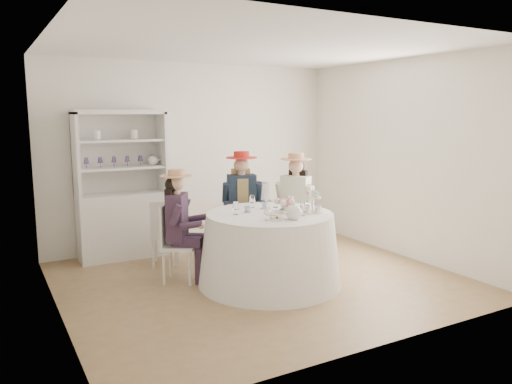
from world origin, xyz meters
TOP-DOWN VIEW (x-y plane):
  - ground at (0.00, 0.00)m, footprint 4.50×4.50m
  - ceiling at (0.00, 0.00)m, footprint 4.50×4.50m
  - wall_back at (0.00, 2.00)m, footprint 4.50×0.00m
  - wall_front at (0.00, -2.00)m, footprint 4.50×0.00m
  - wall_left at (-2.25, 0.00)m, footprint 0.00×4.50m
  - wall_right at (2.25, 0.00)m, footprint 0.00×4.50m
  - tea_table at (0.03, -0.16)m, footprint 1.66×1.66m
  - hutch at (-1.17, 1.77)m, footprint 1.31×0.75m
  - side_table at (0.98, 1.73)m, footprint 0.47×0.47m
  - hatbox at (0.98, 1.73)m, footprint 0.32×0.32m
  - guest_left at (-0.85, 0.41)m, footprint 0.57×0.54m
  - guest_mid at (0.22, 0.88)m, footprint 0.56×0.60m
  - guest_right at (0.83, 0.52)m, footprint 0.62×0.58m
  - spare_chair at (-0.81, 1.07)m, footprint 0.47×0.47m
  - teacup_a at (-0.17, -0.01)m, footprint 0.10×0.10m
  - teacup_b at (0.11, 0.09)m, footprint 0.10×0.10m
  - teacup_c at (0.29, -0.09)m, footprint 0.10×0.10m
  - flower_bowl at (0.25, -0.25)m, footprint 0.24×0.24m
  - flower_arrangement at (0.23, -0.20)m, footprint 0.21×0.21m
  - table_teapot at (0.09, -0.59)m, footprint 0.25×0.18m
  - sandwich_plate at (-0.08, -0.49)m, footprint 0.24×0.24m
  - cupcake_stand at (0.48, -0.37)m, footprint 0.26×0.26m
  - stemware_set at (0.03, -0.16)m, footprint 0.84×0.81m

SIDE VIEW (x-z plane):
  - ground at x=0.00m, z-range 0.00..0.00m
  - side_table at x=0.98m, z-range 0.00..0.62m
  - tea_table at x=0.03m, z-range 0.00..0.84m
  - spare_chair at x=-0.81m, z-range 0.03..0.90m
  - hutch at x=-1.17m, z-range -0.29..1.73m
  - guest_left at x=-0.85m, z-range 0.09..1.42m
  - hatbox at x=0.98m, z-range 0.62..0.90m
  - guest_right at x=0.83m, z-range 0.09..1.54m
  - guest_mid at x=0.22m, z-range 0.10..1.57m
  - sandwich_plate at x=-0.08m, z-range 0.83..0.88m
  - flower_bowl at x=0.25m, z-range 0.84..0.89m
  - teacup_a at x=-0.17m, z-range 0.84..0.90m
  - teacup_b at x=0.11m, z-range 0.84..0.91m
  - teacup_c at x=0.29m, z-range 0.84..0.92m
  - stemware_set at x=0.03m, z-range 0.84..0.99m
  - table_teapot at x=0.09m, z-range 0.82..1.01m
  - cupcake_stand at x=0.48m, z-range 0.81..1.05m
  - flower_arrangement at x=0.23m, z-range 0.90..0.98m
  - wall_back at x=0.00m, z-range -0.90..3.60m
  - wall_front at x=0.00m, z-range -0.90..3.60m
  - wall_left at x=-2.25m, z-range -0.90..3.60m
  - wall_right at x=2.25m, z-range -0.90..3.60m
  - ceiling at x=0.00m, z-range 2.70..2.70m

